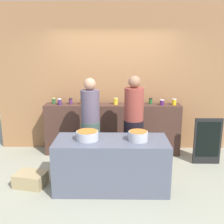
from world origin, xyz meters
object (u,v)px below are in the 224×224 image
at_px(preserve_jar_6, 140,102).
at_px(preserve_jar_8, 162,102).
at_px(preserve_jar_2, 71,101).
at_px(preserve_jar_5, 116,101).
at_px(cooking_pot_left, 87,135).
at_px(preserve_jar_4, 92,101).
at_px(bread_crate, 31,179).
at_px(cook_in_cap, 133,128).
at_px(cooking_pot_center, 138,136).
at_px(chalkboard_sign, 207,141).
at_px(preserve_jar_7, 151,101).
at_px(preserve_jar_3, 82,101).
at_px(preserve_jar_9, 174,102).
at_px(cook_with_tongs, 91,129).
at_px(preserve_jar_0, 54,101).
at_px(preserve_jar_1, 60,102).

height_order(preserve_jar_6, preserve_jar_8, preserve_jar_6).
bearing_deg(preserve_jar_6, preserve_jar_2, 179.29).
bearing_deg(preserve_jar_5, preserve_jar_8, -3.32).
bearing_deg(cooking_pot_left, preserve_jar_4, 91.98).
bearing_deg(bread_crate, cook_in_cap, 20.16).
bearing_deg(cook_in_cap, cooking_pot_center, -88.03).
distance_m(bread_crate, chalkboard_sign, 3.17).
height_order(preserve_jar_5, preserve_jar_8, preserve_jar_5).
height_order(preserve_jar_4, preserve_jar_7, preserve_jar_4).
relative_size(cooking_pot_left, cooking_pot_center, 1.15).
height_order(preserve_jar_2, preserve_jar_3, preserve_jar_3).
distance_m(preserve_jar_2, preserve_jar_4, 0.43).
bearing_deg(preserve_jar_5, cooking_pot_left, -106.61).
bearing_deg(cooking_pot_left, preserve_jar_9, 41.16).
bearing_deg(bread_crate, cook_with_tongs, 34.54).
bearing_deg(preserve_jar_8, preserve_jar_2, 177.92).
bearing_deg(bread_crate, preserve_jar_8, 30.42).
height_order(preserve_jar_0, preserve_jar_7, preserve_jar_7).
bearing_deg(preserve_jar_1, cook_with_tongs, -46.08).
height_order(preserve_jar_2, preserve_jar_8, preserve_jar_2).
bearing_deg(preserve_jar_4, preserve_jar_9, -3.62).
distance_m(preserve_jar_4, cook_in_cap, 1.19).
bearing_deg(cook_in_cap, preserve_jar_4, 133.08).
relative_size(preserve_jar_3, bread_crate, 0.29).
xyz_separation_m(preserve_jar_7, chalkboard_sign, (1.00, -0.56, -0.64)).
relative_size(preserve_jar_2, preserve_jar_6, 1.04).
bearing_deg(cooking_pot_center, bread_crate, 178.00).
relative_size(preserve_jar_8, preserve_jar_9, 0.91).
bearing_deg(bread_crate, preserve_jar_2, 72.31).
distance_m(preserve_jar_8, preserve_jar_9, 0.25).
bearing_deg(cook_with_tongs, preserve_jar_3, 107.71).
height_order(preserve_jar_4, preserve_jar_5, preserve_jar_5).
relative_size(preserve_jar_0, cooking_pot_center, 0.40).
xyz_separation_m(preserve_jar_8, bread_crate, (-2.24, -1.32, -0.97)).
bearing_deg(preserve_jar_4, preserve_jar_0, -179.40).
height_order(preserve_jar_3, chalkboard_sign, preserve_jar_3).
distance_m(preserve_jar_0, cooking_pot_left, 1.70).
bearing_deg(bread_crate, preserve_jar_6, 36.85).
height_order(preserve_jar_3, preserve_jar_8, preserve_jar_3).
relative_size(preserve_jar_2, preserve_jar_8, 1.08).
bearing_deg(bread_crate, preserve_jar_7, 34.97).
bearing_deg(preserve_jar_1, preserve_jar_7, 3.39).
xyz_separation_m(preserve_jar_4, cook_with_tongs, (0.04, -0.82, -0.34)).
relative_size(preserve_jar_0, cooking_pot_left, 0.35).
bearing_deg(chalkboard_sign, preserve_jar_3, 167.89).
bearing_deg(preserve_jar_6, cooking_pot_center, -96.07).
bearing_deg(preserve_jar_8, preserve_jar_7, 152.60).
height_order(preserve_jar_4, cooking_pot_center, preserve_jar_4).
relative_size(preserve_jar_9, cook_with_tongs, 0.07).
xyz_separation_m(preserve_jar_6, chalkboard_sign, (1.21, -0.50, -0.64)).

